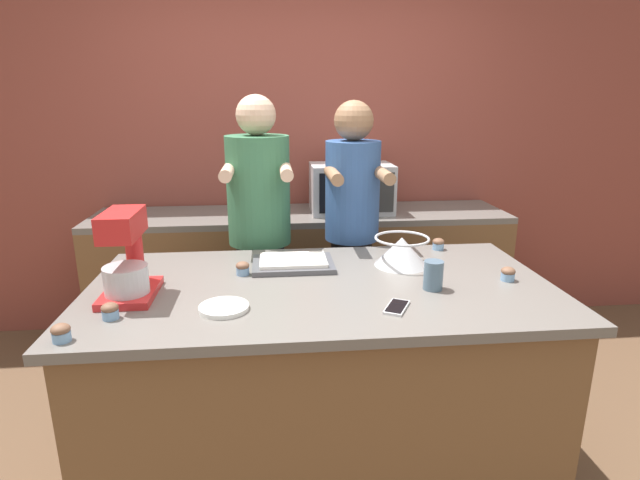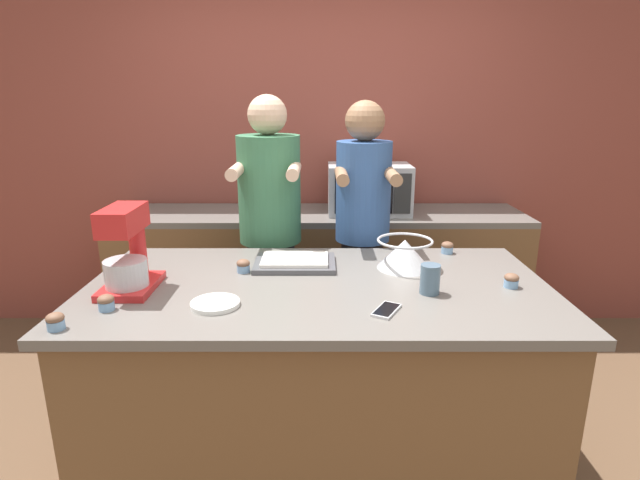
# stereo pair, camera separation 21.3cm
# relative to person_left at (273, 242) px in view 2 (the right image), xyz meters

# --- Properties ---
(ground_plane) EXTENTS (16.00, 16.00, 0.00)m
(ground_plane) POSITION_rel_person_left_xyz_m (0.27, -0.73, -0.90)
(ground_plane) COLOR brown
(back_wall) EXTENTS (10.00, 0.06, 2.70)m
(back_wall) POSITION_rel_person_left_xyz_m (0.27, 0.94, 0.45)
(back_wall) COLOR brown
(back_wall) RESTS_ON ground_plane
(island_counter) EXTENTS (1.97, 1.04, 0.93)m
(island_counter) POSITION_rel_person_left_xyz_m (0.27, -0.73, -0.43)
(island_counter) COLOR brown
(island_counter) RESTS_ON ground_plane
(back_counter) EXTENTS (2.80, 0.60, 0.94)m
(back_counter) POSITION_rel_person_left_xyz_m (0.27, 0.59, -0.43)
(back_counter) COLOR brown
(back_counter) RESTS_ON ground_plane
(person_left) EXTENTS (0.36, 0.51, 1.71)m
(person_left) POSITION_rel_person_left_xyz_m (0.00, 0.00, 0.00)
(person_left) COLOR #232328
(person_left) RESTS_ON ground_plane
(person_right) EXTENTS (0.32, 0.49, 1.68)m
(person_right) POSITION_rel_person_left_xyz_m (0.52, -0.00, -0.00)
(person_right) COLOR #232328
(person_right) RESTS_ON ground_plane
(stand_mixer) EXTENTS (0.20, 0.30, 0.35)m
(stand_mixer) POSITION_rel_person_left_xyz_m (-0.50, -0.80, 0.18)
(stand_mixer) COLOR red
(stand_mixer) RESTS_ON island_counter
(mixing_bowl) EXTENTS (0.26, 0.26, 0.14)m
(mixing_bowl) POSITION_rel_person_left_xyz_m (0.67, -0.53, 0.10)
(mixing_bowl) COLOR #BCBCC1
(mixing_bowl) RESTS_ON island_counter
(baking_tray) EXTENTS (0.38, 0.27, 0.04)m
(baking_tray) POSITION_rel_person_left_xyz_m (0.16, -0.50, 0.05)
(baking_tray) COLOR #4C4C51
(baking_tray) RESTS_ON island_counter
(microwave_oven) EXTENTS (0.55, 0.36, 0.33)m
(microwave_oven) POSITION_rel_person_left_xyz_m (0.61, 0.59, 0.20)
(microwave_oven) COLOR #B7B7BC
(microwave_oven) RESTS_ON back_counter
(cell_phone) EXTENTS (0.13, 0.16, 0.01)m
(cell_phone) POSITION_rel_person_left_xyz_m (0.53, -1.02, 0.03)
(cell_phone) COLOR silver
(cell_phone) RESTS_ON island_counter
(drinking_glass) EXTENTS (0.08, 0.08, 0.12)m
(drinking_glass) POSITION_rel_person_left_xyz_m (0.73, -0.84, 0.09)
(drinking_glass) COLOR slate
(drinking_glass) RESTS_ON island_counter
(small_plate) EXTENTS (0.19, 0.19, 0.02)m
(small_plate) POSITION_rel_person_left_xyz_m (-0.12, -0.97, 0.04)
(small_plate) COLOR white
(small_plate) RESTS_ON island_counter
(cupcake_0) EXTENTS (0.06, 0.06, 0.06)m
(cupcake_0) POSITION_rel_person_left_xyz_m (1.08, -0.78, 0.06)
(cupcake_0) COLOR #759EC6
(cupcake_0) RESTS_ON island_counter
(cupcake_1) EXTENTS (0.06, 0.06, 0.06)m
(cupcake_1) POSITION_rel_person_left_xyz_m (-0.63, -1.17, 0.06)
(cupcake_1) COLOR #759EC6
(cupcake_1) RESTS_ON island_counter
(cupcake_2) EXTENTS (0.06, 0.06, 0.06)m
(cupcake_2) POSITION_rel_person_left_xyz_m (-0.52, -1.01, 0.06)
(cupcake_2) COLOR #759EC6
(cupcake_2) RESTS_ON island_counter
(cupcake_3) EXTENTS (0.06, 0.06, 0.06)m
(cupcake_3) POSITION_rel_person_left_xyz_m (0.93, -0.30, 0.06)
(cupcake_3) COLOR #759EC6
(cupcake_3) RESTS_ON island_counter
(cupcake_4) EXTENTS (0.06, 0.06, 0.06)m
(cupcake_4) POSITION_rel_person_left_xyz_m (-0.07, -0.59, 0.06)
(cupcake_4) COLOR #759EC6
(cupcake_4) RESTS_ON island_counter
(cupcake_5) EXTENTS (0.06, 0.06, 0.06)m
(cupcake_5) POSITION_rel_person_left_xyz_m (-0.62, -0.59, 0.06)
(cupcake_5) COLOR #759EC6
(cupcake_5) RESTS_ON island_counter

